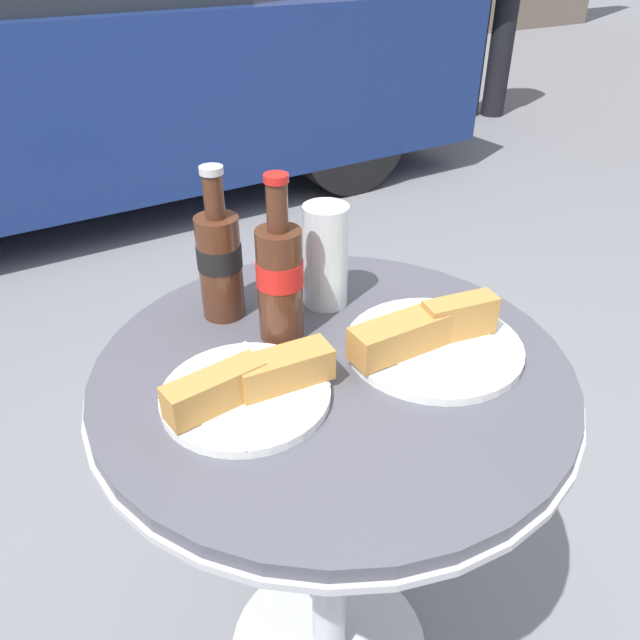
{
  "coord_description": "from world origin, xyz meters",
  "views": [
    {
      "loc": [
        -0.37,
        -0.56,
        1.19
      ],
      "look_at": [
        0.0,
        0.03,
        0.74
      ],
      "focal_mm": 35.0,
      "sensor_mm": 36.0,
      "label": 1
    }
  ],
  "objects_px": {
    "cola_bottle_left": "(280,277)",
    "parked_car": "(25,58)",
    "drinking_glass": "(326,261)",
    "cola_bottle_right": "(220,260)",
    "lunch_plate_near": "(248,388)",
    "bistro_table": "(331,452)",
    "lunch_plate_far": "(430,339)"
  },
  "relations": [
    {
      "from": "bistro_table",
      "to": "lunch_plate_near",
      "type": "bearing_deg",
      "value": -175.14
    },
    {
      "from": "bistro_table",
      "to": "drinking_glass",
      "type": "bearing_deg",
      "value": 61.13
    },
    {
      "from": "drinking_glass",
      "to": "parked_car",
      "type": "relative_size",
      "value": 0.04
    },
    {
      "from": "drinking_glass",
      "to": "parked_car",
      "type": "height_order",
      "value": "parked_car"
    },
    {
      "from": "cola_bottle_right",
      "to": "bistro_table",
      "type": "bearing_deg",
      "value": -69.85
    },
    {
      "from": "cola_bottle_right",
      "to": "lunch_plate_near",
      "type": "height_order",
      "value": "cola_bottle_right"
    },
    {
      "from": "cola_bottle_left",
      "to": "parked_car",
      "type": "height_order",
      "value": "parked_car"
    },
    {
      "from": "bistro_table",
      "to": "lunch_plate_near",
      "type": "distance_m",
      "value": 0.23
    },
    {
      "from": "drinking_glass",
      "to": "parked_car",
      "type": "xyz_separation_m",
      "value": [
        0.03,
        2.66,
        -0.1
      ]
    },
    {
      "from": "bistro_table",
      "to": "parked_car",
      "type": "distance_m",
      "value": 2.8
    },
    {
      "from": "drinking_glass",
      "to": "lunch_plate_near",
      "type": "height_order",
      "value": "drinking_glass"
    },
    {
      "from": "bistro_table",
      "to": "cola_bottle_right",
      "type": "xyz_separation_m",
      "value": [
        -0.07,
        0.19,
        0.26
      ]
    },
    {
      "from": "bistro_table",
      "to": "lunch_plate_near",
      "type": "height_order",
      "value": "lunch_plate_near"
    },
    {
      "from": "bistro_table",
      "to": "cola_bottle_left",
      "type": "xyz_separation_m",
      "value": [
        -0.03,
        0.09,
        0.26
      ]
    },
    {
      "from": "bistro_table",
      "to": "parked_car",
      "type": "height_order",
      "value": "parked_car"
    },
    {
      "from": "cola_bottle_left",
      "to": "parked_car",
      "type": "distance_m",
      "value": 2.71
    },
    {
      "from": "cola_bottle_left",
      "to": "drinking_glass",
      "type": "bearing_deg",
      "value": 23.32
    },
    {
      "from": "drinking_glass",
      "to": "lunch_plate_far",
      "type": "relative_size",
      "value": 0.65
    },
    {
      "from": "cola_bottle_left",
      "to": "lunch_plate_far",
      "type": "bearing_deg",
      "value": -42.94
    },
    {
      "from": "cola_bottle_left",
      "to": "lunch_plate_far",
      "type": "relative_size",
      "value": 0.96
    },
    {
      "from": "cola_bottle_right",
      "to": "lunch_plate_near",
      "type": "distance_m",
      "value": 0.22
    },
    {
      "from": "parked_car",
      "to": "lunch_plate_far",
      "type": "bearing_deg",
      "value": -89.61
    },
    {
      "from": "bistro_table",
      "to": "cola_bottle_left",
      "type": "relative_size",
      "value": 2.91
    },
    {
      "from": "bistro_table",
      "to": "drinking_glass",
      "type": "relative_size",
      "value": 4.33
    },
    {
      "from": "lunch_plate_near",
      "to": "parked_car",
      "type": "xyz_separation_m",
      "value": [
        0.24,
        2.81,
        -0.05
      ]
    },
    {
      "from": "drinking_glass",
      "to": "lunch_plate_far",
      "type": "bearing_deg",
      "value": -74.57
    },
    {
      "from": "lunch_plate_far",
      "to": "drinking_glass",
      "type": "bearing_deg",
      "value": 105.43
    },
    {
      "from": "drinking_glass",
      "to": "cola_bottle_left",
      "type": "bearing_deg",
      "value": -156.68
    },
    {
      "from": "bistro_table",
      "to": "lunch_plate_far",
      "type": "height_order",
      "value": "lunch_plate_far"
    },
    {
      "from": "cola_bottle_right",
      "to": "parked_car",
      "type": "height_order",
      "value": "parked_car"
    },
    {
      "from": "cola_bottle_right",
      "to": "lunch_plate_far",
      "type": "xyz_separation_m",
      "value": [
        0.2,
        -0.24,
        -0.07
      ]
    },
    {
      "from": "cola_bottle_left",
      "to": "bistro_table",
      "type": "bearing_deg",
      "value": -75.1
    }
  ]
}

